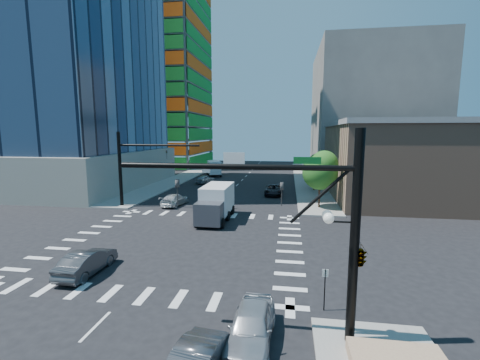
# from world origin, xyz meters

# --- Properties ---
(ground) EXTENTS (160.00, 160.00, 0.00)m
(ground) POSITION_xyz_m (0.00, 0.00, 0.00)
(ground) COLOR black
(ground) RESTS_ON ground
(road_markings) EXTENTS (20.00, 20.00, 0.01)m
(road_markings) POSITION_xyz_m (0.00, 0.00, 0.01)
(road_markings) COLOR silver
(road_markings) RESTS_ON ground
(sidewalk_ne) EXTENTS (5.00, 60.00, 0.15)m
(sidewalk_ne) POSITION_xyz_m (12.50, 40.00, 0.07)
(sidewalk_ne) COLOR gray
(sidewalk_ne) RESTS_ON ground
(sidewalk_nw) EXTENTS (5.00, 60.00, 0.15)m
(sidewalk_nw) POSITION_xyz_m (-12.50, 40.00, 0.07)
(sidewalk_nw) COLOR gray
(sidewalk_nw) RESTS_ON ground
(construction_building) EXTENTS (25.16, 34.50, 70.60)m
(construction_building) POSITION_xyz_m (-27.41, 61.93, 24.61)
(construction_building) COLOR slate
(construction_building) RESTS_ON ground
(commercial_building) EXTENTS (20.50, 22.50, 10.60)m
(commercial_building) POSITION_xyz_m (25.00, 22.00, 5.31)
(commercial_building) COLOR #976F58
(commercial_building) RESTS_ON ground
(bg_building_ne) EXTENTS (24.00, 30.00, 28.00)m
(bg_building_ne) POSITION_xyz_m (27.00, 55.00, 14.00)
(bg_building_ne) COLOR slate
(bg_building_ne) RESTS_ON ground
(signal_mast_se) EXTENTS (10.51, 2.48, 9.00)m
(signal_mast_se) POSITION_xyz_m (10.60, -11.50, 5.01)
(signal_mast_se) COLOR black
(signal_mast_se) RESTS_ON sidewalk_se
(signal_mast_nw) EXTENTS (10.20, 0.40, 9.00)m
(signal_mast_nw) POSITION_xyz_m (-10.00, 11.50, 5.49)
(signal_mast_nw) COLOR black
(signal_mast_nw) RESTS_ON sidewalk_nw
(tree_south) EXTENTS (4.16, 4.16, 6.82)m
(tree_south) POSITION_xyz_m (12.63, 13.90, 4.69)
(tree_south) COLOR #382316
(tree_south) RESTS_ON sidewalk_ne
(tree_north) EXTENTS (3.54, 3.52, 5.78)m
(tree_north) POSITION_xyz_m (12.93, 25.90, 3.99)
(tree_north) COLOR #382316
(tree_north) RESTS_ON sidewalk_ne
(no_parking_sign) EXTENTS (0.30, 0.06, 2.20)m
(no_parking_sign) POSITION_xyz_m (10.70, -9.00, 1.38)
(no_parking_sign) COLOR black
(no_parking_sign) RESTS_ON ground
(car_nb_near) EXTENTS (2.04, 4.69, 1.57)m
(car_nb_near) POSITION_xyz_m (7.33, -12.10, 0.79)
(car_nb_near) COLOR #A9ABB0
(car_nb_near) RESTS_ON ground
(car_nb_far) EXTENTS (2.49, 5.40, 1.50)m
(car_nb_far) POSITION_xyz_m (6.75, 21.77, 0.75)
(car_nb_far) COLOR black
(car_nb_far) RESTS_ON ground
(car_sb_near) EXTENTS (2.62, 5.14, 1.43)m
(car_sb_near) POSITION_xyz_m (-5.22, 13.06, 0.71)
(car_sb_near) COLOR silver
(car_sb_near) RESTS_ON ground
(car_sb_mid) EXTENTS (3.11, 4.83, 1.53)m
(car_sb_mid) POSITION_xyz_m (-6.07, 31.12, 0.77)
(car_sb_mid) COLOR #B9BEC2
(car_sb_mid) RESTS_ON ground
(car_sb_cross) EXTENTS (1.67, 4.68, 1.54)m
(car_sb_cross) POSITION_xyz_m (-3.91, -6.77, 0.77)
(car_sb_cross) COLOR #414246
(car_sb_cross) RESTS_ON ground
(box_truck_near) EXTENTS (2.92, 6.76, 3.54)m
(box_truck_near) POSITION_xyz_m (1.41, 6.78, 1.57)
(box_truck_near) COLOR black
(box_truck_near) RESTS_ON ground
(box_truck_far) EXTENTS (4.52, 6.64, 3.21)m
(box_truck_far) POSITION_xyz_m (-6.99, 41.69, 1.42)
(box_truck_far) COLOR black
(box_truck_far) RESTS_ON ground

